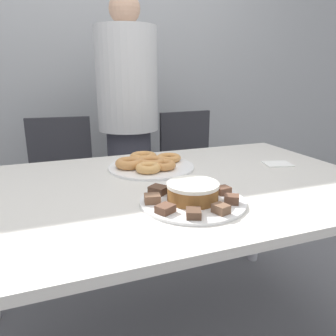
% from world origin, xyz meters
% --- Properties ---
extents(wall_back, '(8.00, 0.05, 2.60)m').
position_xyz_m(wall_back, '(0.00, 1.61, 1.30)').
color(wall_back, '#A8AAAD').
rests_on(wall_back, ground_plane).
extents(table, '(1.63, 1.01, 0.76)m').
position_xyz_m(table, '(0.00, 0.00, 0.67)').
color(table, silver).
rests_on(table, ground_plane).
extents(person_standing, '(0.39, 0.39, 1.63)m').
position_xyz_m(person_standing, '(0.09, 0.99, 0.85)').
color(person_standing, '#383842').
rests_on(person_standing, ground_plane).
extents(office_chair_left, '(0.49, 0.49, 0.89)m').
position_xyz_m(office_chair_left, '(-0.36, 0.92, 0.43)').
color(office_chair_left, black).
rests_on(office_chair_left, ground_plane).
extents(office_chair_right, '(0.47, 0.47, 0.89)m').
position_xyz_m(office_chair_right, '(0.55, 0.92, 0.43)').
color(office_chair_right, black).
rests_on(office_chair_right, ground_plane).
extents(plate_cake, '(0.35, 0.35, 0.01)m').
position_xyz_m(plate_cake, '(-0.00, -0.21, 0.76)').
color(plate_cake, white).
rests_on(plate_cake, table).
extents(plate_donuts, '(0.38, 0.38, 0.01)m').
position_xyz_m(plate_donuts, '(-0.00, 0.23, 0.76)').
color(plate_donuts, white).
rests_on(plate_donuts, table).
extents(frosted_cake, '(0.17, 0.17, 0.06)m').
position_xyz_m(frosted_cake, '(-0.00, -0.21, 0.80)').
color(frosted_cake, brown).
rests_on(frosted_cake, plate_cake).
extents(lamington_0, '(0.06, 0.06, 0.02)m').
position_xyz_m(lamington_0, '(-0.05, -0.33, 0.78)').
color(lamington_0, '#513828').
rests_on(lamington_0, plate_cake).
extents(lamington_1, '(0.05, 0.06, 0.03)m').
position_xyz_m(lamington_1, '(0.04, -0.33, 0.78)').
color(lamington_1, brown).
rests_on(lamington_1, plate_cake).
extents(lamington_2, '(0.06, 0.06, 0.03)m').
position_xyz_m(lamington_2, '(0.10, -0.28, 0.78)').
color(lamington_2, brown).
rests_on(lamington_2, plate_cake).
extents(lamington_3, '(0.05, 0.05, 0.02)m').
position_xyz_m(lamington_3, '(0.12, -0.19, 0.78)').
color(lamington_3, brown).
rests_on(lamington_3, plate_cake).
extents(lamington_4, '(0.06, 0.06, 0.03)m').
position_xyz_m(lamington_4, '(0.08, -0.12, 0.78)').
color(lamington_4, brown).
rests_on(lamington_4, plate_cake).
extents(lamington_5, '(0.04, 0.05, 0.03)m').
position_xyz_m(lamington_5, '(0.00, -0.08, 0.78)').
color(lamington_5, '#513828').
rests_on(lamington_5, plate_cake).
extents(lamington_6, '(0.07, 0.08, 0.02)m').
position_xyz_m(lamington_6, '(-0.08, -0.11, 0.78)').
color(lamington_6, '#513828').
rests_on(lamington_6, plate_cake).
extents(lamington_7, '(0.06, 0.05, 0.03)m').
position_xyz_m(lamington_7, '(-0.13, -0.18, 0.78)').
color(lamington_7, brown).
rests_on(lamington_7, plate_cake).
extents(lamington_8, '(0.07, 0.06, 0.02)m').
position_xyz_m(lamington_8, '(-0.12, -0.27, 0.78)').
color(lamington_8, brown).
rests_on(lamington_8, plate_cake).
extents(donut_0, '(0.13, 0.13, 0.04)m').
position_xyz_m(donut_0, '(-0.00, 0.23, 0.78)').
color(donut_0, '#C68447').
rests_on(donut_0, plate_donuts).
extents(donut_1, '(0.12, 0.12, 0.04)m').
position_xyz_m(donut_1, '(-0.10, 0.23, 0.78)').
color(donut_1, '#C68447').
rests_on(donut_1, plate_donuts).
extents(donut_2, '(0.11, 0.11, 0.03)m').
position_xyz_m(donut_2, '(-0.04, 0.14, 0.78)').
color(donut_2, tan).
rests_on(donut_2, plate_donuts).
extents(donut_3, '(0.10, 0.10, 0.03)m').
position_xyz_m(donut_3, '(0.04, 0.16, 0.78)').
color(donut_3, '#C68447').
rests_on(donut_3, plate_donuts).
extents(donut_4, '(0.11, 0.11, 0.03)m').
position_xyz_m(donut_4, '(0.10, 0.28, 0.78)').
color(donut_4, '#D18E4C').
rests_on(donut_4, plate_donuts).
extents(donut_5, '(0.13, 0.13, 0.04)m').
position_xyz_m(donut_5, '(-0.01, 0.32, 0.78)').
color(donut_5, '#D18E4C').
rests_on(donut_5, plate_donuts).
extents(napkin, '(0.14, 0.12, 0.01)m').
position_xyz_m(napkin, '(0.56, 0.07, 0.76)').
color(napkin, white).
rests_on(napkin, table).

